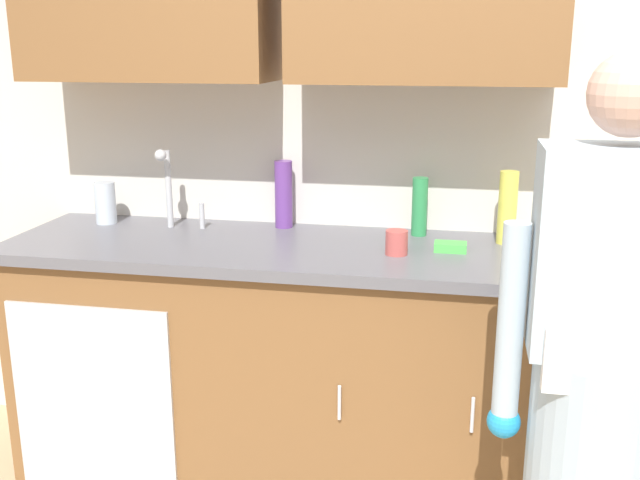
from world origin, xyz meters
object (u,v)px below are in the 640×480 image
at_px(person_at_sink, 596,419).
at_px(cup_by_sink, 397,242).
at_px(sponge, 450,247).
at_px(sink, 166,240).
at_px(bottle_cleaner_spray, 507,208).
at_px(bottle_water_short, 284,194).
at_px(bottle_water_tall, 420,207).
at_px(bottle_dish_liquid, 105,203).

height_order(person_at_sink, cup_by_sink, person_at_sink).
bearing_deg(sponge, sink, -179.80).
bearing_deg(person_at_sink, sponge, 121.44).
relative_size(bottle_cleaner_spray, bottle_water_short, 1.00).
relative_size(bottle_water_tall, bottle_water_short, 0.84).
relative_size(person_at_sink, bottle_water_short, 6.25).
height_order(bottle_dish_liquid, bottle_water_tall, bottle_water_tall).
bearing_deg(bottle_water_tall, sink, -167.59).
bearing_deg(bottle_water_tall, bottle_cleaner_spray, -9.92).
relative_size(person_at_sink, cup_by_sink, 19.45).
bearing_deg(bottle_dish_liquid, person_at_sink, -24.64).
distance_m(person_at_sink, sponge, 0.81).
distance_m(person_at_sink, bottle_water_tall, 1.06).
xyz_separation_m(sink, bottle_water_tall, (0.92, 0.20, 0.12)).
bearing_deg(bottle_water_tall, person_at_sink, -58.59).
height_order(person_at_sink, bottle_water_short, person_at_sink).
distance_m(bottle_cleaner_spray, bottle_dish_liquid, 1.55).
bearing_deg(cup_by_sink, bottle_water_short, 147.31).
relative_size(sink, sponge, 4.55).
xyz_separation_m(bottle_cleaner_spray, cup_by_sink, (-0.37, -0.22, -0.09)).
distance_m(bottle_water_tall, sponge, 0.25).
bearing_deg(bottle_water_short, person_at_sink, -40.02).
relative_size(bottle_water_tall, sponge, 1.97).
xyz_separation_m(person_at_sink, bottle_water_short, (-1.04, 0.88, 0.38)).
bearing_deg(sponge, person_at_sink, -58.56).
height_order(sink, cup_by_sink, sink).
relative_size(sink, bottle_water_tall, 2.31).
distance_m(bottle_cleaner_spray, bottle_water_short, 0.84).
bearing_deg(bottle_cleaner_spray, person_at_sink, -75.36).
xyz_separation_m(person_at_sink, bottle_cleaner_spray, (-0.21, 0.80, 0.38)).
xyz_separation_m(bottle_water_tall, cup_by_sink, (-0.06, -0.27, -0.07)).
bearing_deg(sponge, bottle_water_tall, 121.33).
xyz_separation_m(person_at_sink, sponge, (-0.40, 0.65, 0.26)).
bearing_deg(bottle_dish_liquid, bottle_cleaner_spray, -0.26).
height_order(bottle_cleaner_spray, cup_by_sink, bottle_cleaner_spray).
bearing_deg(bottle_water_short, sponge, -19.11).
relative_size(bottle_cleaner_spray, bottle_water_tall, 1.20).
bearing_deg(bottle_dish_liquid, cup_by_sink, -10.91).
relative_size(person_at_sink, sponge, 14.73).
relative_size(bottle_cleaner_spray, sponge, 2.37).
xyz_separation_m(sink, sponge, (1.04, 0.00, 0.03)).
xyz_separation_m(cup_by_sink, sponge, (0.18, 0.08, -0.03)).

